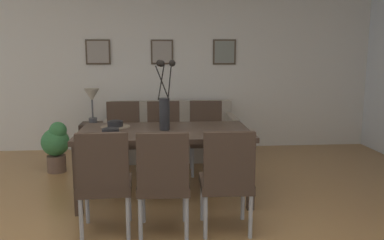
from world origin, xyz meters
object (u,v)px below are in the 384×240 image
dining_chair_mid_left (227,176)px  framed_picture_center (162,52)px  bowl_near_left (110,131)px  framed_picture_left (98,52)px  side_table (94,140)px  potted_plant (56,144)px  dining_chair_near_left (104,178)px  dining_chair_mid_right (206,133)px  bowl_near_right (115,123)px  centerpiece_vase (164,103)px  sofa (172,138)px  dining_chair_near_right (123,134)px  framed_picture_right (224,52)px  dining_chair_far_left (163,178)px  dining_table (165,137)px  dining_chair_far_right (164,134)px  table_lamp (92,98)px

dining_chair_mid_left → framed_picture_center: framed_picture_center is taller
bowl_near_left → framed_picture_left: size_ratio=0.44×
framed_picture_left → side_table: bearing=-94.5°
dining_chair_mid_left → potted_plant: dining_chair_mid_left is taller
potted_plant → dining_chair_near_left: bearing=-65.1°
dining_chair_mid_right → bowl_near_right: dining_chair_mid_right is taller
centerpiece_vase → sofa: bearing=85.8°
dining_chair_near_right → centerpiece_vase: size_ratio=1.25×
framed_picture_center → dining_chair_near_right: bearing=-112.0°
side_table → framed_picture_right: size_ratio=1.31×
dining_chair_far_left → framed_picture_right: bearing=71.9°
dining_table → centerpiece_vase: centerpiece_vase is taller
dining_table → potted_plant: bearing=144.0°
dining_chair_far_left → dining_chair_mid_right: (0.58, 1.82, 0.00)m
dining_chair_near_left → dining_chair_far_right: 1.84m
dining_chair_near_left → side_table: bearing=101.2°
dining_table → potted_plant: 1.76m
dining_chair_mid_left → framed_picture_left: (-1.50, 3.12, 1.04)m
sofa → side_table: (-1.16, -0.01, -0.02)m
framed_picture_right → centerpiece_vase: bearing=-114.2°
sofa → framed_picture_center: 1.37m
dining_chair_far_right → framed_picture_center: (0.00, 1.31, 1.04)m
dining_table → bowl_near_left: size_ratio=10.59×
centerpiece_vase → side_table: size_ratio=1.41×
dining_chair_far_right → dining_chair_mid_left: bearing=-74.1°
centerpiece_vase → framed_picture_center: bearing=90.0°
table_lamp → dining_chair_mid_right: bearing=-26.9°
dining_chair_far_left → dining_chair_far_right: bearing=89.1°
dining_chair_far_left → dining_chair_near_left: bearing=175.1°
dining_chair_far_left → dining_chair_far_right: same height
dining_chair_near_right → sofa: 1.06m
framed_picture_center → table_lamp: bearing=-154.3°
table_lamp → bowl_near_right: bearing=-71.7°
dining_chair_far_right → framed_picture_right: size_ratio=2.32×
dining_chair_mid_right → potted_plant: size_ratio=1.37×
framed_picture_left → framed_picture_right: bearing=0.0°
dining_chair_far_right → dining_chair_mid_right: size_ratio=1.00×
potted_plant → dining_chair_mid_left: bearing=-45.3°
dining_chair_mid_right → sofa: size_ratio=0.49×
dining_chair_near_left → framed_picture_left: framed_picture_left is taller
sofa → potted_plant: bearing=-155.3°
dining_chair_far_right → table_lamp: (-1.03, 0.81, 0.38)m
table_lamp → dining_chair_near_left: bearing=-78.8°
framed_picture_left → dining_chair_far_left: bearing=-72.8°
dining_chair_far_left → side_table: dining_chair_far_left is taller
table_lamp → framed_picture_center: 1.32m
dining_chair_near_left → table_lamp: table_lamp is taller
framed_picture_right → sofa: bearing=-150.9°
dining_chair_far_right → framed_picture_center: size_ratio=2.40×
dining_chair_near_left → framed_picture_right: size_ratio=2.32×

